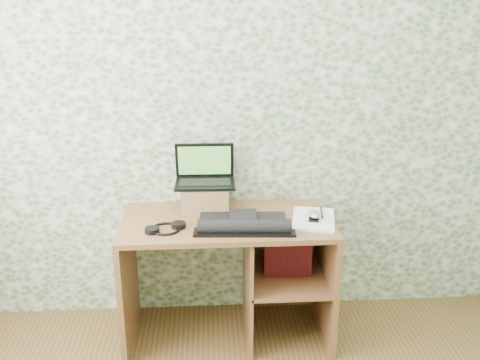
{
  "coord_description": "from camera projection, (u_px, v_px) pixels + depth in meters",
  "views": [
    {
      "loc": [
        -0.1,
        -1.36,
        1.94
      ],
      "look_at": [
        0.07,
        1.39,
        1.0
      ],
      "focal_mm": 40.0,
      "sensor_mm": 36.0,
      "label": 1
    }
  ],
  "objects": [
    {
      "name": "wall_back",
      "position": [
        224.0,
        113.0,
        3.15
      ],
      "size": [
        3.5,
        0.0,
        3.5
      ],
      "primitive_type": "plane",
      "rotation": [
        1.57,
        0.0,
        0.0
      ],
      "color": "white",
      "rests_on": "ground"
    },
    {
      "name": "desk",
      "position": [
        241.0,
        259.0,
        3.16
      ],
      "size": [
        1.2,
        0.6,
        0.75
      ],
      "color": "brown",
      "rests_on": "floor"
    },
    {
      "name": "riser",
      "position": [
        205.0,
        198.0,
        3.14
      ],
      "size": [
        0.27,
        0.23,
        0.16
      ],
      "primitive_type": "cube",
      "rotation": [
        0.0,
        0.0,
        -0.01
      ],
      "color": "#8C5E3F",
      "rests_on": "desk"
    },
    {
      "name": "laptop",
      "position": [
        205.0,
        174.0,
        3.13
      ],
      "size": [
        0.35,
        0.25,
        0.23
      ],
      "rotation": [
        0.0,
        0.0,
        -0.01
      ],
      "color": "black",
      "rests_on": "riser"
    },
    {
      "name": "keyboard",
      "position": [
        244.0,
        223.0,
        2.92
      ],
      "size": [
        0.55,
        0.3,
        0.08
      ],
      "rotation": [
        0.0,
        0.0,
        -0.06
      ],
      "color": "black",
      "rests_on": "desk"
    },
    {
      "name": "headphones",
      "position": [
        166.0,
        228.0,
        2.9
      ],
      "size": [
        0.22,
        0.22,
        0.03
      ],
      "rotation": [
        0.0,
        0.0,
        0.4
      ],
      "color": "black",
      "rests_on": "desk"
    },
    {
      "name": "notepad",
      "position": [
        313.0,
        219.0,
        3.03
      ],
      "size": [
        0.3,
        0.37,
        0.02
      ],
      "primitive_type": "cube",
      "rotation": [
        0.0,
        0.0,
        -0.21
      ],
      "color": "white",
      "rests_on": "desk"
    },
    {
      "name": "mouse",
      "position": [
        314.0,
        216.0,
        3.0
      ],
      "size": [
        0.09,
        0.12,
        0.04
      ],
      "primitive_type": "ellipsoid",
      "rotation": [
        0.0,
        0.0,
        -0.28
      ],
      "color": "silver",
      "rests_on": "notepad"
    },
    {
      "name": "pen",
      "position": [
        322.0,
        212.0,
        3.09
      ],
      "size": [
        0.03,
        0.16,
        0.01
      ],
      "primitive_type": "cylinder",
      "rotation": [
        1.57,
        0.0,
        -0.14
      ],
      "color": "black",
      "rests_on": "notepad"
    },
    {
      "name": "red_box",
      "position": [
        288.0,
        249.0,
        3.12
      ],
      "size": [
        0.28,
        0.1,
        0.33
      ],
      "primitive_type": "cube",
      "rotation": [
        0.0,
        0.0,
        -0.05
      ],
      "color": "maroon",
      "rests_on": "desk"
    }
  ]
}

